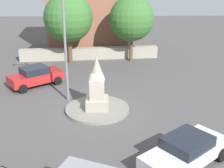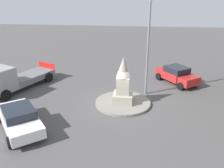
{
  "view_description": "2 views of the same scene",
  "coord_description": "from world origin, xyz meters",
  "px_view_note": "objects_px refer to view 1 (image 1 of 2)",
  "views": [
    {
      "loc": [
        -0.54,
        16.98,
        8.24
      ],
      "look_at": [
        -0.93,
        -0.77,
        1.45
      ],
      "focal_mm": 48.44,
      "sensor_mm": 36.0,
      "label": 1
    },
    {
      "loc": [
        -15.26,
        -1.02,
        7.61
      ],
      "look_at": [
        0.72,
        0.86,
        1.22
      ],
      "focal_mm": 37.84,
      "sensor_mm": 36.0,
      "label": 2
    }
  ],
  "objects_px": {
    "streetlamp": "(64,31)",
    "corner_building": "(87,7)",
    "tree_near_wall": "(132,19)",
    "tree_mid_cluster": "(68,18)",
    "car_white_parked_left": "(186,151)",
    "monument": "(97,86)",
    "car_red_parked_right": "(35,76)"
  },
  "relations": [
    {
      "from": "car_red_parked_right",
      "to": "tree_near_wall",
      "type": "bearing_deg",
      "value": -140.08
    },
    {
      "from": "car_red_parked_right",
      "to": "corner_building",
      "type": "xyz_separation_m",
      "value": [
        -3.28,
        -11.9,
        3.61
      ]
    },
    {
      "from": "car_red_parked_right",
      "to": "tree_mid_cluster",
      "type": "height_order",
      "value": "tree_mid_cluster"
    },
    {
      "from": "tree_mid_cluster",
      "to": "corner_building",
      "type": "bearing_deg",
      "value": -102.52
    },
    {
      "from": "tree_near_wall",
      "to": "tree_mid_cluster",
      "type": "distance_m",
      "value": 5.73
    },
    {
      "from": "car_white_parked_left",
      "to": "monument",
      "type": "bearing_deg",
      "value": -54.65
    },
    {
      "from": "streetlamp",
      "to": "car_red_parked_right",
      "type": "xyz_separation_m",
      "value": [
        2.71,
        -2.72,
        -3.85
      ]
    },
    {
      "from": "car_white_parked_left",
      "to": "streetlamp",
      "type": "bearing_deg",
      "value": -50.55
    },
    {
      "from": "car_red_parked_right",
      "to": "car_white_parked_left",
      "type": "relative_size",
      "value": 0.91
    },
    {
      "from": "corner_building",
      "to": "tree_near_wall",
      "type": "distance_m",
      "value": 7.04
    },
    {
      "from": "monument",
      "to": "tree_near_wall",
      "type": "relative_size",
      "value": 0.55
    },
    {
      "from": "monument",
      "to": "car_red_parked_right",
      "type": "xyz_separation_m",
      "value": [
        4.71,
        -4.36,
        -0.86
      ]
    },
    {
      "from": "car_white_parked_left",
      "to": "tree_near_wall",
      "type": "relative_size",
      "value": 0.75
    },
    {
      "from": "tree_near_wall",
      "to": "car_red_parked_right",
      "type": "bearing_deg",
      "value": 39.92
    },
    {
      "from": "car_red_parked_right",
      "to": "corner_building",
      "type": "distance_m",
      "value": 12.86
    },
    {
      "from": "streetlamp",
      "to": "monument",
      "type": "bearing_deg",
      "value": 140.59
    },
    {
      "from": "streetlamp",
      "to": "corner_building",
      "type": "height_order",
      "value": "corner_building"
    },
    {
      "from": "streetlamp",
      "to": "car_red_parked_right",
      "type": "distance_m",
      "value": 5.44
    },
    {
      "from": "car_white_parked_left",
      "to": "corner_building",
      "type": "height_order",
      "value": "corner_building"
    },
    {
      "from": "corner_building",
      "to": "tree_mid_cluster",
      "type": "relative_size",
      "value": 1.38
    },
    {
      "from": "car_white_parked_left",
      "to": "car_red_parked_right",
      "type": "bearing_deg",
      "value": -48.99
    },
    {
      "from": "car_red_parked_right",
      "to": "tree_near_wall",
      "type": "xyz_separation_m",
      "value": [
        -7.65,
        -6.4,
        3.22
      ]
    },
    {
      "from": "streetlamp",
      "to": "corner_building",
      "type": "bearing_deg",
      "value": -92.22
    },
    {
      "from": "tree_near_wall",
      "to": "tree_mid_cluster",
      "type": "relative_size",
      "value": 0.95
    },
    {
      "from": "car_red_parked_right",
      "to": "corner_building",
      "type": "bearing_deg",
      "value": -105.4
    },
    {
      "from": "monument",
      "to": "streetlamp",
      "type": "height_order",
      "value": "streetlamp"
    },
    {
      "from": "tree_mid_cluster",
      "to": "streetlamp",
      "type": "bearing_deg",
      "value": 95.08
    },
    {
      "from": "monument",
      "to": "streetlamp",
      "type": "bearing_deg",
      "value": -39.41
    },
    {
      "from": "streetlamp",
      "to": "tree_mid_cluster",
      "type": "xyz_separation_m",
      "value": [
        0.77,
        -8.62,
        -0.46
      ]
    },
    {
      "from": "car_red_parked_right",
      "to": "tree_mid_cluster",
      "type": "distance_m",
      "value": 7.08
    },
    {
      "from": "car_white_parked_left",
      "to": "tree_mid_cluster",
      "type": "bearing_deg",
      "value": -66.9
    },
    {
      "from": "monument",
      "to": "corner_building",
      "type": "bearing_deg",
      "value": -84.98
    }
  ]
}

